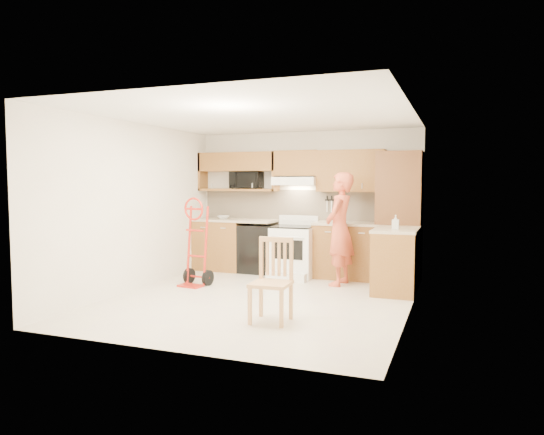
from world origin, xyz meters
The scene contains 28 objects.
floor centered at (0.00, 0.00, -0.01)m, with size 4.00×4.50×0.02m, color beige.
ceiling centered at (0.00, 0.00, 2.51)m, with size 4.00×4.50×0.02m, color white.
wall_back centered at (0.00, 2.26, 1.25)m, with size 4.00×0.02×2.50m, color white.
wall_front centered at (0.00, -2.26, 1.25)m, with size 4.00×0.02×2.50m, color white.
wall_left centered at (-2.01, 0.00, 1.25)m, with size 0.02×4.50×2.50m, color white.
wall_right centered at (2.01, 0.00, 1.25)m, with size 0.02×4.50×2.50m, color white.
backsplash centered at (0.00, 2.23, 1.20)m, with size 3.92×0.03×0.55m, color #CAB497.
lower_cab_left centered at (-1.55, 1.95, 0.45)m, with size 0.90×0.60×0.90m, color brown.
dishwasher centered at (-0.80, 1.95, 0.42)m, with size 0.60×0.60×0.85m, color black.
lower_cab_right centered at (0.83, 1.95, 0.45)m, with size 1.14×0.60×0.90m, color brown.
countertop_left centered at (-1.25, 1.95, 0.92)m, with size 1.50×0.63×0.04m, color #BCB098.
countertop_right centered at (0.83, 1.95, 0.92)m, with size 1.14×0.63×0.04m, color #BCB098.
cab_return_right centered at (1.70, 1.15, 0.45)m, with size 0.60×1.00×0.90m, color brown.
countertop_return centered at (1.70, 1.15, 0.92)m, with size 0.63×1.00×0.04m, color #BCB098.
pantry_tall centered at (1.65, 1.95, 1.05)m, with size 0.70×0.60×2.10m, color brown.
upper_cab_left centered at (-1.25, 2.08, 1.98)m, with size 1.50×0.33×0.34m, color brown.
upper_shelf_mw centered at (-1.25, 2.08, 1.47)m, with size 1.50×0.33×0.04m, color brown.
upper_cab_center centered at (-0.12, 2.08, 1.94)m, with size 0.76×0.33×0.44m, color brown.
upper_cab_right centered at (0.83, 2.08, 1.80)m, with size 1.14×0.33×0.70m, color brown.
range_hood centered at (-0.12, 2.02, 1.63)m, with size 0.76×0.46×0.14m, color white.
knife_strip centered at (0.55, 2.21, 1.24)m, with size 0.40×0.05×0.29m, color black, non-canonical shape.
microwave centered at (-1.08, 2.08, 1.65)m, with size 0.56×0.38×0.31m, color black.
range centered at (-0.06, 1.66, 0.52)m, with size 0.70×0.92×1.03m, color white, non-canonical shape.
person centered at (0.81, 1.35, 0.88)m, with size 0.64×0.42×1.77m, color #CE5336.
hand_truck centered at (-1.29, 0.50, 0.62)m, with size 0.49×0.45×1.24m, color red, non-canonical shape.
dining_chair centered at (0.53, -0.97, 0.48)m, with size 0.43×0.47×0.97m, color tan, non-canonical shape.
soap_bottle centered at (1.70, 1.01, 1.04)m, with size 0.09×0.10×0.21m, color white.
bowl centered at (-1.49, 1.95, 0.97)m, with size 0.23×0.23×0.06m, color white.
Camera 1 is at (2.54, -6.30, 1.63)m, focal length 33.06 mm.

